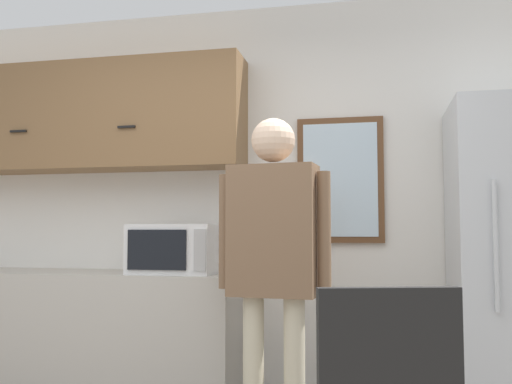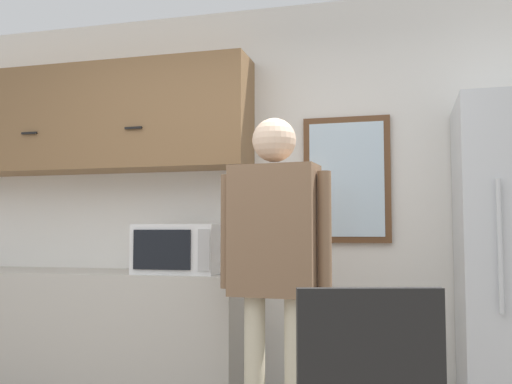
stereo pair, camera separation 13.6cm
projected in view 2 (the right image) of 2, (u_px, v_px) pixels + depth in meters
back_wall at (249, 204)px, 3.89m from camera, size 6.00×0.06×2.70m
counter at (80, 339)px, 3.79m from camera, size 2.24×0.58×0.90m
upper_cabinets at (94, 119)px, 4.01m from camera, size 2.24×0.36×0.74m
microwave at (181, 249)px, 3.59m from camera, size 0.53×0.40×0.31m
person at (274, 246)px, 2.98m from camera, size 0.61×0.26×1.76m
window at (347, 180)px, 3.69m from camera, size 0.56×0.05×0.82m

